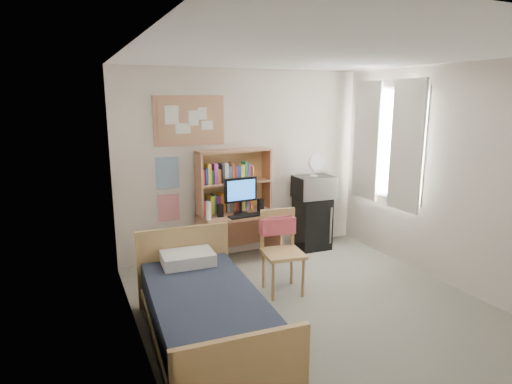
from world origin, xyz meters
name	(u,v)px	position (x,y,z in m)	size (l,w,h in m)	color
floor	(323,316)	(0.00, 0.00, -0.01)	(3.60, 4.20, 0.02)	gray
ceiling	(333,54)	(0.00, 0.00, 2.60)	(3.60, 4.20, 0.02)	white
wall_back	(244,164)	(0.00, 2.10, 1.30)	(3.60, 0.04, 2.60)	silver
wall_left	(139,213)	(-1.80, 0.00, 1.30)	(0.04, 4.20, 2.60)	silver
wall_right	(460,179)	(1.80, 0.00, 1.30)	(0.04, 4.20, 2.60)	silver
window_unit	(387,143)	(1.75, 1.20, 1.60)	(0.10, 1.40, 1.70)	white
curtain_left	(406,146)	(1.72, 0.80, 1.60)	(0.04, 0.55, 1.70)	white
curtain_right	(367,141)	(1.72, 1.60, 1.60)	(0.04, 0.55, 1.70)	white
bulletin_board	(189,121)	(-0.78, 2.08, 1.92)	(0.94, 0.03, 0.64)	tan
poster_wave	(167,173)	(-1.10, 2.09, 1.25)	(0.30, 0.01, 0.42)	#27649C
poster_japan	(169,208)	(-1.10, 2.09, 0.78)	(0.28, 0.01, 0.36)	red
desk	(239,237)	(-0.21, 1.80, 0.34)	(1.08, 0.54, 0.68)	tan
desk_chair	(283,253)	(-0.13, 0.66, 0.48)	(0.48, 0.48, 0.96)	tan
mini_fridge	(312,222)	(0.98, 1.84, 0.39)	(0.46, 0.46, 0.78)	black
bed	(207,321)	(-1.28, -0.07, 0.26)	(0.95, 1.91, 0.52)	#1C2233
hutch	(234,180)	(-0.22, 1.95, 1.10)	(1.05, 0.27, 0.86)	tan
monitor	(241,196)	(-0.21, 1.74, 0.92)	(0.46, 0.04, 0.49)	black
keyboard	(245,216)	(-0.20, 1.60, 0.69)	(0.46, 0.14, 0.02)	black
speaker_left	(220,211)	(-0.50, 1.72, 0.76)	(0.07, 0.07, 0.17)	black
speaker_right	(261,205)	(0.09, 1.76, 0.77)	(0.07, 0.07, 0.18)	black
water_bottle	(208,210)	(-0.68, 1.67, 0.80)	(0.07, 0.07, 0.24)	white
hoodie	(278,226)	(-0.10, 0.86, 0.74)	(0.42, 0.13, 0.20)	#CE4E5B
microwave	(314,187)	(0.98, 1.82, 0.94)	(0.55, 0.42, 0.32)	silver
desk_fan	(314,166)	(0.98, 1.82, 1.24)	(0.23, 0.23, 0.29)	white
pillow	(188,258)	(-1.24, 0.68, 0.59)	(0.53, 0.37, 0.13)	white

